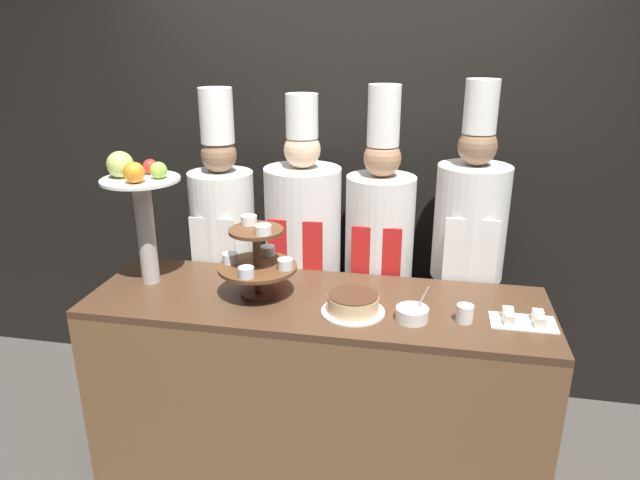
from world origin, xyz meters
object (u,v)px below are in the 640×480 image
Objects in this scene: cake_square_tray at (523,319)px; chef_left at (224,243)px; chef_right at (467,253)px; chef_center_right at (379,254)px; fruit_pedestal at (139,197)px; serving_bowl_near at (412,314)px; chef_center_left at (303,251)px; tiered_stand at (257,258)px; cup_white at (465,313)px; cake_round at (353,304)px.

chef_left reaches higher than cake_square_tray.
cake_square_tray is 0.63m from chef_right.
fruit_pedestal is at bearing -155.44° from chef_center_right.
serving_bowl_near is 0.09× the size of chef_center_left.
tiered_stand reaches higher than cup_white.
cake_square_tray is 1.68× the size of serving_bowl_near.
cup_white is 1.04m from chef_center_left.
cake_square_tray is 1.63m from chef_left.
chef_left is 1.01× the size of chef_center_left.
tiered_stand is 0.94m from cup_white.
chef_center_left is at bearing -0.02° from chef_left.
serving_bowl_near is (-0.46, -0.06, 0.01)m from cake_square_tray.
chef_center_left is (0.66, 0.49, -0.40)m from fruit_pedestal.
serving_bowl_near is 0.68m from chef_center_right.
chef_center_left reaches higher than cup_white.
serving_bowl_near reaches higher than cup_white.
chef_center_left is (-0.36, 0.63, -0.02)m from cake_round.
cup_white is at bearing -56.04° from chef_center_right.
chef_right is (0.46, 0.00, 0.04)m from chef_center_right.
chef_left reaches higher than serving_bowl_near.
cup_white is 0.22m from serving_bowl_near.
serving_bowl_near is 0.08× the size of chef_right.
chef_center_right is at bearing 85.27° from cake_round.
serving_bowl_near is at bearing -72.75° from chef_center_right.
tiered_stand is at bearing 174.62° from cup_white.
cake_round is 0.15× the size of chef_center_right.
fruit_pedestal is 0.35× the size of chef_left.
serving_bowl_near is at bearing -5.34° from cake_round.
cup_white is at bearing -36.82° from chef_center_left.
chef_right reaches higher than tiered_stand.
chef_left is (-1.52, 0.59, 0.02)m from cake_square_tray.
cake_round is at bearing -179.31° from cup_white.
cake_round is at bearing -94.73° from chef_center_right.
cake_square_tray is (1.73, -0.10, -0.41)m from fruit_pedestal.
chef_center_right reaches higher than tiered_stand.
chef_center_right is (-0.20, 0.65, 0.01)m from serving_bowl_near.
tiered_stand is 1.35× the size of cake_square_tray.
chef_center_right reaches higher than cake_round.
fruit_pedestal is 0.34× the size of chef_center_right.
chef_right is (0.25, 0.65, 0.05)m from serving_bowl_near.
tiered_stand is at bearing -150.92° from chef_right.
cup_white is 0.04× the size of chef_right.
tiered_stand is at bearing -4.36° from fruit_pedestal.
fruit_pedestal reaches higher than tiered_stand.
fruit_pedestal is 0.66m from chef_left.
fruit_pedestal reaches higher than cake_square_tray.
tiered_stand is 0.20× the size of chef_center_left.
chef_center_right is (0.05, 0.63, -0.01)m from cake_round.
chef_center_right is (0.50, 0.53, -0.15)m from tiered_stand.
tiered_stand is 4.87× the size of cup_white.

